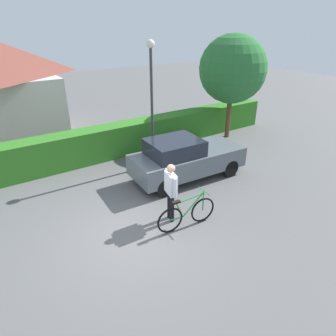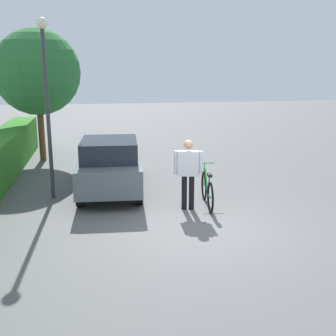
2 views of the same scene
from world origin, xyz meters
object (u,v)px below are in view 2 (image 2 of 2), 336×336
at_px(street_lamp, 46,86).
at_px(tree_kerbside, 37,72).
at_px(bicycle, 207,190).
at_px(parked_car_near, 110,164).
at_px(person_rider, 188,169).

xyz_separation_m(street_lamp, tree_kerbside, (4.74, 0.80, 0.25)).
relative_size(bicycle, tree_kerbside, 0.38).
bearing_deg(parked_car_near, bicycle, -125.87).
xyz_separation_m(parked_car_near, tree_kerbside, (4.36, 2.34, 2.40)).
bearing_deg(tree_kerbside, parked_car_near, -151.82).
xyz_separation_m(parked_car_near, street_lamp, (-0.37, 1.54, 2.14)).
distance_m(bicycle, street_lamp, 4.80).
distance_m(person_rider, street_lamp, 4.12).
distance_m(parked_car_near, tree_kerbside, 5.50).
distance_m(parked_car_near, person_rider, 2.59).
relative_size(street_lamp, tree_kerbside, 0.97).
bearing_deg(parked_car_near, person_rider, -135.73).
relative_size(person_rider, tree_kerbside, 0.37).
xyz_separation_m(parked_car_near, person_rider, (-1.85, -1.80, 0.24)).
relative_size(parked_car_near, street_lamp, 0.90).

